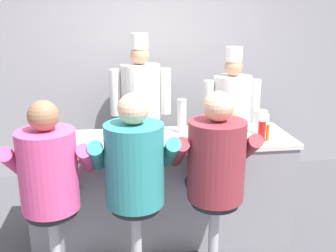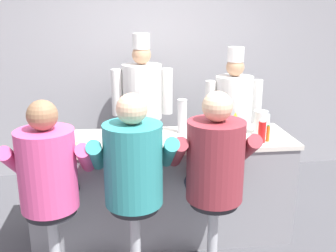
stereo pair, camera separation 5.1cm
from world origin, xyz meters
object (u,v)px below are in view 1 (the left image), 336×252
(diner_seated_teal, at_px, (134,169))
(cup_stack_steel, at_px, (182,116))
(diner_seated_maroon, at_px, (215,165))
(mustard_bottle_yellow, at_px, (235,126))
(coffee_mug_white, at_px, (49,135))
(breakfast_plate, at_px, (75,147))
(cook_in_whites_near, at_px, (141,105))
(cook_in_whites_far, at_px, (231,114))
(cereal_bowl, at_px, (127,144))
(hot_sauce_bottle_orange, at_px, (268,133))
(diner_seated_pink, at_px, (50,175))
(water_pitcher_clear, at_px, (260,122))
(ketchup_bottle_red, at_px, (262,129))

(diner_seated_teal, bearing_deg, cup_stack_steel, 56.61)
(diner_seated_teal, height_order, diner_seated_maroon, diner_seated_teal)
(mustard_bottle_yellow, xyz_separation_m, coffee_mug_white, (-1.62, 0.14, -0.06))
(breakfast_plate, height_order, cook_in_whites_near, cook_in_whites_near)
(mustard_bottle_yellow, height_order, diner_seated_maroon, diner_seated_maroon)
(diner_seated_maroon, relative_size, cook_in_whites_far, 0.90)
(cereal_bowl, relative_size, diner_seated_maroon, 0.11)
(mustard_bottle_yellow, relative_size, coffee_mug_white, 1.76)
(mustard_bottle_yellow, relative_size, cereal_bowl, 1.42)
(breakfast_plate, relative_size, cook_in_whites_far, 0.14)
(hot_sauce_bottle_orange, distance_m, diner_seated_teal, 1.24)
(diner_seated_pink, relative_size, diner_seated_teal, 0.98)
(water_pitcher_clear, height_order, diner_seated_maroon, diner_seated_maroon)
(diner_seated_teal, height_order, cook_in_whites_far, cook_in_whites_far)
(mustard_bottle_yellow, distance_m, cereal_bowl, 0.96)
(breakfast_plate, bearing_deg, diner_seated_teal, -41.10)
(breakfast_plate, distance_m, cook_in_whites_near, 1.46)
(coffee_mug_white, height_order, cook_in_whites_far, cook_in_whites_far)
(breakfast_plate, xyz_separation_m, cereal_bowl, (0.42, -0.03, 0.01))
(ketchup_bottle_red, distance_m, water_pitcher_clear, 0.24)
(breakfast_plate, distance_m, cup_stack_steel, 1.00)
(ketchup_bottle_red, distance_m, diner_seated_pink, 1.77)
(ketchup_bottle_red, distance_m, mustard_bottle_yellow, 0.24)
(mustard_bottle_yellow, bearing_deg, breakfast_plate, -176.14)
(diner_seated_teal, bearing_deg, diner_seated_maroon, -0.01)
(hot_sauce_bottle_orange, bearing_deg, mustard_bottle_yellow, 156.43)
(diner_seated_teal, bearing_deg, water_pitcher_clear, 26.79)
(diner_seated_teal, bearing_deg, breakfast_plate, 138.90)
(breakfast_plate, xyz_separation_m, cook_in_whites_near, (0.63, 1.32, 0.02))
(mustard_bottle_yellow, relative_size, cup_stack_steel, 0.76)
(mustard_bottle_yellow, xyz_separation_m, cereal_bowl, (-0.95, -0.12, -0.09))
(diner_seated_pink, relative_size, diner_seated_maroon, 0.98)
(diner_seated_maroon, distance_m, cook_in_whites_far, 1.56)
(coffee_mug_white, height_order, diner_seated_maroon, diner_seated_maroon)
(water_pitcher_clear, height_order, breakfast_plate, water_pitcher_clear)
(cereal_bowl, distance_m, diner_seated_teal, 0.38)
(breakfast_plate, bearing_deg, cook_in_whites_far, 32.80)
(cup_stack_steel, relative_size, cook_in_whites_near, 0.17)
(ketchup_bottle_red, relative_size, coffee_mug_white, 1.76)
(diner_seated_teal, height_order, cook_in_whites_near, cook_in_whites_near)
(cup_stack_steel, bearing_deg, breakfast_plate, -161.45)
(hot_sauce_bottle_orange, height_order, diner_seated_pink, diner_seated_pink)
(mustard_bottle_yellow, height_order, water_pitcher_clear, mustard_bottle_yellow)
(diner_seated_maroon, bearing_deg, breakfast_plate, 159.39)
(coffee_mug_white, relative_size, diner_seated_pink, 0.09)
(cup_stack_steel, xyz_separation_m, cook_in_whites_far, (0.69, 0.74, -0.20))
(diner_seated_pink, bearing_deg, diner_seated_teal, 0.17)
(ketchup_bottle_red, height_order, cook_in_whites_near, cook_in_whites_near)
(cook_in_whites_near, bearing_deg, cup_stack_steel, -72.83)
(coffee_mug_white, xyz_separation_m, diner_seated_pink, (0.10, -0.64, -0.10))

